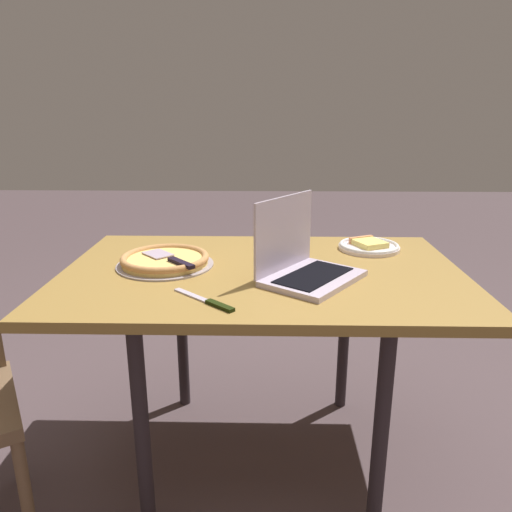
{
  "coord_description": "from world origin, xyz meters",
  "views": [
    {
      "loc": [
        0.01,
        -1.52,
        1.25
      ],
      "look_at": [
        -0.02,
        0.06,
        0.77
      ],
      "focal_mm": 34.21,
      "sensor_mm": 36.0,
      "label": 1
    }
  ],
  "objects_px": {
    "laptop": "(303,262)",
    "table_knife": "(209,302)",
    "dining_table": "(262,289)",
    "pizza_tray": "(165,260)",
    "pizza_plate": "(369,246)"
  },
  "relations": [
    {
      "from": "laptop",
      "to": "table_knife",
      "type": "distance_m",
      "value": 0.34
    },
    {
      "from": "dining_table",
      "to": "pizza_tray",
      "type": "bearing_deg",
      "value": 174.34
    },
    {
      "from": "dining_table",
      "to": "pizza_tray",
      "type": "xyz_separation_m",
      "value": [
        -0.33,
        0.03,
        0.09
      ]
    },
    {
      "from": "pizza_plate",
      "to": "laptop",
      "type": "bearing_deg",
      "value": -129.33
    },
    {
      "from": "dining_table",
      "to": "table_knife",
      "type": "relative_size",
      "value": 6.96
    },
    {
      "from": "pizza_tray",
      "to": "table_knife",
      "type": "height_order",
      "value": "pizza_tray"
    },
    {
      "from": "pizza_plate",
      "to": "pizza_tray",
      "type": "xyz_separation_m",
      "value": [
        -0.73,
        -0.21,
        0.01
      ]
    },
    {
      "from": "pizza_plate",
      "to": "table_knife",
      "type": "distance_m",
      "value": 0.76
    },
    {
      "from": "pizza_plate",
      "to": "table_knife",
      "type": "bearing_deg",
      "value": -135.2
    },
    {
      "from": "dining_table",
      "to": "pizza_plate",
      "type": "bearing_deg",
      "value": 31.72
    },
    {
      "from": "table_knife",
      "to": "dining_table",
      "type": "bearing_deg",
      "value": 63.86
    },
    {
      "from": "dining_table",
      "to": "pizza_plate",
      "type": "distance_m",
      "value": 0.48
    },
    {
      "from": "pizza_plate",
      "to": "table_knife",
      "type": "height_order",
      "value": "pizza_plate"
    },
    {
      "from": "laptop",
      "to": "pizza_plate",
      "type": "relative_size",
      "value": 1.66
    },
    {
      "from": "pizza_plate",
      "to": "table_knife",
      "type": "relative_size",
      "value": 1.21
    }
  ]
}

